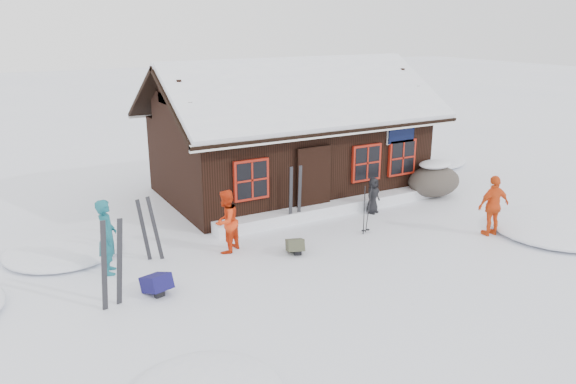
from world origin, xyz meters
name	(u,v)px	position (x,y,z in m)	size (l,w,h in m)	color
ground	(334,248)	(0.00, 0.00, 0.00)	(120.00, 120.00, 0.00)	white
mountain_hut	(289,145)	(1.50, 4.98, 1.58)	(8.90, 6.09, 4.42)	black
snow_drift	(333,208)	(1.50, 2.25, 0.17)	(7.60, 0.60, 0.35)	white
snow_mounds	(345,216)	(1.65, 1.86, 0.00)	(20.60, 13.20, 0.48)	white
skier_teal	(107,237)	(-5.23, 1.32, 0.87)	(0.64, 0.42, 1.74)	#155C67
skier_orange_left	(226,221)	(-2.43, 1.13, 0.79)	(0.77, 0.60, 1.59)	red
skier_orange_right	(493,206)	(4.20, -1.29, 0.82)	(0.96, 0.40, 1.64)	#E04B17
skier_crouched	(373,195)	(2.53, 1.71, 0.55)	(0.53, 0.35, 1.09)	black
boulder	(434,180)	(5.30, 2.08, 0.54)	(1.83, 1.37, 1.07)	#544C43
ski_pair_left	(112,265)	(-5.50, -0.33, 0.89)	(0.56, 0.15, 1.88)	black
ski_pair_mid	(150,230)	(-4.22, 1.53, 0.77)	(0.59, 0.14, 1.63)	black
ski_pair_right	(295,196)	(0.04, 2.02, 0.81)	(0.42, 0.06, 1.73)	black
ski_poles	(366,211)	(1.35, 0.46, 0.64)	(0.24, 0.12, 1.36)	black
backpack_blue	(157,286)	(-4.62, -0.23, 0.17)	(0.46, 0.61, 0.33)	#14114A
backpack_olive	(295,248)	(-1.01, 0.20, 0.14)	(0.40, 0.53, 0.29)	#40432F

